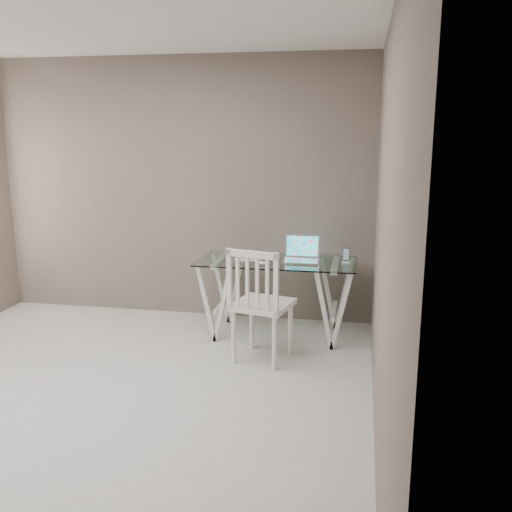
% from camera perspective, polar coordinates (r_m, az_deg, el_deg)
% --- Properties ---
extents(room, '(4.50, 4.52, 2.71)m').
position_cam_1_polar(room, '(4.00, -18.37, 8.30)').
color(room, beige).
rests_on(room, ground).
extents(desk, '(1.50, 0.70, 0.75)m').
position_cam_1_polar(desk, '(5.52, 2.11, -4.12)').
color(desk, silver).
rests_on(desk, ground).
extents(chair, '(0.56, 0.56, 1.02)m').
position_cam_1_polar(chair, '(4.82, 0.27, -4.44)').
color(chair, white).
rests_on(chair, ground).
extents(laptop, '(0.34, 0.28, 0.24)m').
position_cam_1_polar(laptop, '(5.43, 4.56, 0.13)').
color(laptop, silver).
rests_on(laptop, desk).
extents(keyboard, '(0.27, 0.12, 0.01)m').
position_cam_1_polar(keyboard, '(5.43, -0.85, -0.39)').
color(keyboard, silver).
rests_on(keyboard, desk).
extents(mouse, '(0.11, 0.06, 0.03)m').
position_cam_1_polar(mouse, '(5.25, 0.60, -0.71)').
color(mouse, white).
rests_on(mouse, desk).
extents(phone_dock, '(0.08, 0.08, 0.14)m').
position_cam_1_polar(phone_dock, '(5.40, 8.98, -0.25)').
color(phone_dock, white).
rests_on(phone_dock, desk).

